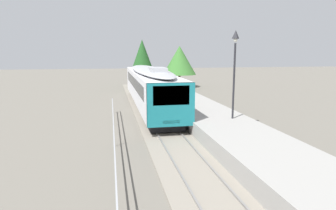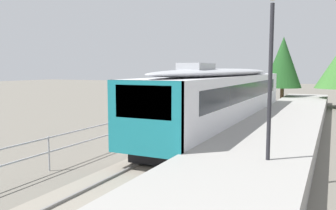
# 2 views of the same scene
# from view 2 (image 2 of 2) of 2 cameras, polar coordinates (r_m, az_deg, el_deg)

# --- Properties ---
(ground_plane) EXTENTS (160.00, 160.00, 0.00)m
(ground_plane) POSITION_cam_2_polar(r_m,az_deg,el_deg) (13.65, -15.16, -9.58)
(ground_plane) COLOR #6B665B
(track_rails) EXTENTS (3.20, 60.00, 0.14)m
(track_rails) POSITION_cam_2_polar(r_m,az_deg,el_deg) (11.96, -4.01, -11.45)
(track_rails) COLOR gray
(track_rails) RESTS_ON ground
(commuter_train) EXTENTS (2.82, 19.74, 3.74)m
(commuter_train) POSITION_cam_2_polar(r_m,az_deg,el_deg) (20.46, 9.58, 1.80)
(commuter_train) COLOR silver
(commuter_train) RESTS_ON track_rails
(station_platform) EXTENTS (3.90, 60.00, 0.90)m
(station_platform) POSITION_cam_2_polar(r_m,az_deg,el_deg) (10.67, 11.63, -11.40)
(station_platform) COLOR #999691
(station_platform) RESTS_ON ground
(platform_lamp_mid_platform) EXTENTS (0.34, 0.34, 5.35)m
(platform_lamp_mid_platform) POSITION_cam_2_polar(r_m,az_deg,el_deg) (10.57, 16.83, 11.20)
(platform_lamp_mid_platform) COLOR #232328
(platform_lamp_mid_platform) RESTS_ON station_platform
(tree_behind_carpark) EXTENTS (3.64, 3.64, 6.78)m
(tree_behind_carpark) POSITION_cam_2_polar(r_m,az_deg,el_deg) (36.05, 18.56, 6.72)
(tree_behind_carpark) COLOR brown
(tree_behind_carpark) RESTS_ON ground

